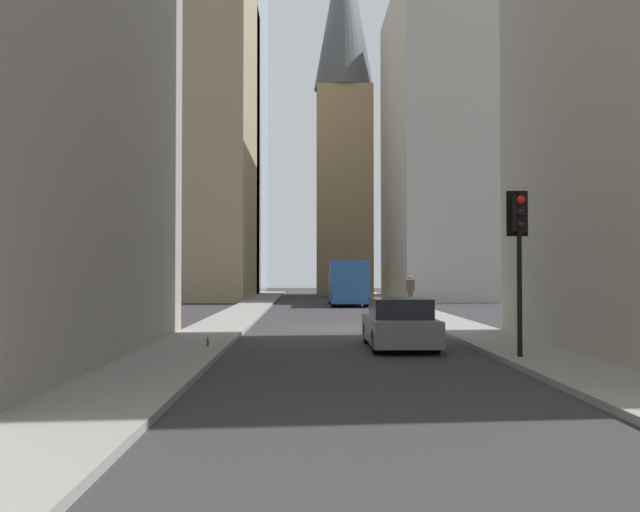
{
  "coord_description": "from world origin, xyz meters",
  "views": [
    {
      "loc": [
        -27.08,
        1.23,
        2.16
      ],
      "look_at": [
        13.39,
        0.44,
        3.06
      ],
      "focal_mm": 39.68,
      "sensor_mm": 36.0,
      "label": 1
    }
  ],
  "objects": [
    {
      "name": "ground_plane",
      "position": [
        0.0,
        0.0,
        0.0
      ],
      "size": [
        135.0,
        135.0,
        0.0
      ],
      "primitive_type": "plane",
      "color": "#302D30"
    },
    {
      "name": "sidewalk_right",
      "position": [
        0.0,
        4.5,
        0.07
      ],
      "size": [
        90.0,
        2.2,
        0.14
      ],
      "primitive_type": "cube",
      "color": "gray",
      "rests_on": "ground_plane"
    },
    {
      "name": "sidewalk_left",
      "position": [
        0.0,
        -4.5,
        0.07
      ],
      "size": [
        90.0,
        2.2,
        0.14
      ],
      "primitive_type": "cube",
      "color": "gray",
      "rests_on": "ground_plane"
    },
    {
      "name": "building_left_far",
      "position": [
        29.1,
        -10.6,
        12.17
      ],
      "size": [
        16.93,
        10.0,
        24.35
      ],
      "color": "#B7B2A5",
      "rests_on": "ground_plane"
    },
    {
      "name": "building_right_far",
      "position": [
        30.26,
        10.6,
        12.99
      ],
      "size": [
        17.07,
        10.0,
        25.98
      ],
      "color": "#9E8966",
      "rests_on": "ground_plane"
    },
    {
      "name": "church_spire",
      "position": [
        38.89,
        -2.3,
        18.32
      ],
      "size": [
        5.61,
        5.61,
        34.98
      ],
      "color": "#9E8966",
      "rests_on": "ground_plane"
    },
    {
      "name": "delivery_truck",
      "position": [
        17.88,
        -1.4,
        1.46
      ],
      "size": [
        6.46,
        2.25,
        2.84
      ],
      "color": "#285699",
      "rests_on": "ground_plane"
    },
    {
      "name": "hatchback_grey",
      "position": [
        -7.14,
        -1.4,
        0.66
      ],
      "size": [
        4.3,
        1.78,
        1.42
      ],
      "color": "slate",
      "rests_on": "ground_plane"
    },
    {
      "name": "traffic_light_foreground",
      "position": [
        -10.31,
        -3.86,
        3.06
      ],
      "size": [
        0.43,
        0.52,
        3.97
      ],
      "color": "black",
      "rests_on": "sidewalk_left"
    },
    {
      "name": "pedestrian",
      "position": [
        12.63,
        -4.64,
        1.14
      ],
      "size": [
        0.26,
        0.44,
        1.82
      ],
      "color": "#473D33",
      "rests_on": "sidewalk_left"
    },
    {
      "name": "discarded_bottle",
      "position": [
        -7.87,
        3.9,
        0.25
      ],
      "size": [
        0.07,
        0.07,
        0.27
      ],
      "color": "brown",
      "rests_on": "sidewalk_right"
    }
  ]
}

